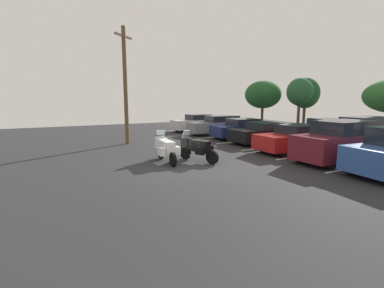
% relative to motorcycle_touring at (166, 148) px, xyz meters
% --- Properties ---
extents(ground, '(44.00, 44.00, 0.10)m').
position_rel_motorcycle_touring_xyz_m(ground, '(1.36, 0.59, -0.74)').
color(ground, '#262628').
extents(motorcycle_touring, '(2.30, 0.98, 1.45)m').
position_rel_motorcycle_touring_xyz_m(motorcycle_touring, '(0.00, 0.00, 0.00)').
color(motorcycle_touring, black).
rests_on(motorcycle_touring, ground).
extents(motorcycle_second, '(2.15, 1.19, 1.46)m').
position_rel_motorcycle_touring_xyz_m(motorcycle_second, '(0.58, 1.36, -0.01)').
color(motorcycle_second, black).
rests_on(motorcycle_second, ground).
extents(parking_stripes, '(22.14, 5.09, 0.01)m').
position_rel_motorcycle_touring_xyz_m(parking_stripes, '(-0.72, 7.52, -0.69)').
color(parking_stripes, silver).
rests_on(parking_stripes, ground).
extents(car_silver, '(2.00, 4.60, 1.52)m').
position_rel_motorcycle_touring_xyz_m(car_silver, '(-10.53, 7.22, 0.05)').
color(car_silver, '#B7B7BC').
rests_on(car_silver, ground).
extents(car_grey, '(2.02, 4.90, 1.55)m').
position_rel_motorcycle_touring_xyz_m(car_grey, '(-7.60, 7.69, 0.08)').
color(car_grey, slate).
rests_on(car_grey, ground).
extents(car_navy, '(2.18, 4.38, 1.49)m').
position_rel_motorcycle_touring_xyz_m(car_navy, '(-4.75, 7.91, 0.04)').
color(car_navy, navy).
rests_on(car_navy, ground).
extents(car_black, '(2.11, 4.28, 1.41)m').
position_rel_motorcycle_touring_xyz_m(car_black, '(-2.23, 7.73, 0.00)').
color(car_black, black).
rests_on(car_black, ground).
extents(car_red, '(1.92, 4.52, 1.52)m').
position_rel_motorcycle_touring_xyz_m(car_red, '(0.90, 7.41, 0.04)').
color(car_red, maroon).
rests_on(car_red, ground).
extents(car_maroon, '(2.02, 4.55, 1.94)m').
position_rel_motorcycle_touring_xyz_m(car_maroon, '(3.61, 7.32, 0.26)').
color(car_maroon, maroon).
rests_on(car_maroon, ground).
extents(car_far_white, '(2.03, 4.47, 1.49)m').
position_rel_motorcycle_touring_xyz_m(car_far_white, '(-2.05, 13.57, 0.04)').
color(car_far_white, white).
rests_on(car_far_white, ground).
extents(car_far_charcoal, '(1.92, 4.43, 1.77)m').
position_rel_motorcycle_touring_xyz_m(car_far_charcoal, '(0.70, 13.81, 0.20)').
color(car_far_charcoal, '#38383D').
rests_on(car_far_charcoal, ground).
extents(utility_pole, '(1.33, 1.39, 7.43)m').
position_rel_motorcycle_touring_xyz_m(utility_pole, '(-6.17, -0.27, 3.18)').
color(utility_pole, brown).
rests_on(utility_pole, ground).
extents(tree_center_left, '(2.47, 2.47, 4.92)m').
position_rel_motorcycle_touring_xyz_m(tree_center_left, '(-7.57, 16.93, 2.88)').
color(tree_center_left, '#4C3823').
rests_on(tree_center_left, ground).
extents(tree_far_right, '(3.12, 3.12, 5.25)m').
position_rel_motorcycle_touring_xyz_m(tree_far_right, '(-10.44, 20.98, 2.85)').
color(tree_far_right, '#4C3823').
rests_on(tree_far_right, ground).
extents(tree_rear, '(4.34, 4.34, 5.08)m').
position_rel_motorcycle_touring_xyz_m(tree_rear, '(-14.70, 18.58, 2.72)').
color(tree_rear, '#4C3823').
rests_on(tree_rear, ground).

